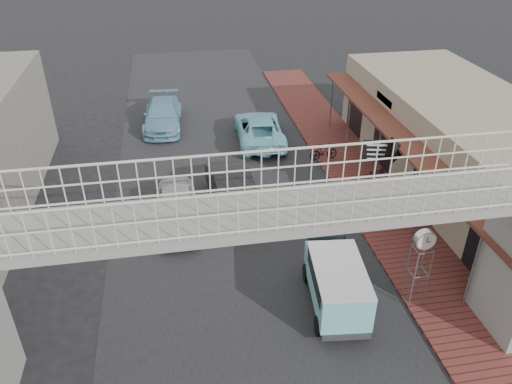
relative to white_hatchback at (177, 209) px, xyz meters
name	(u,v)px	position (x,y,z in m)	size (l,w,h in m)	color
ground	(245,271)	(2.26, -3.45, -0.74)	(120.00, 120.00, 0.00)	black
road_strip	(245,271)	(2.26, -3.45, -0.74)	(10.00, 60.00, 0.01)	black
sidewalk	(382,209)	(8.76, -0.45, -0.69)	(3.00, 40.00, 0.10)	brown
shophouse_row	(474,151)	(13.23, 0.55, 1.27)	(7.20, 18.00, 4.00)	gray
footbridge	(267,275)	(2.26, -7.45, 2.43)	(16.40, 2.40, 6.34)	gray
white_hatchback	(177,209)	(0.00, 0.00, 0.00)	(1.76, 4.37, 1.49)	silver
dark_sedan	(233,191)	(2.46, 0.99, 0.03)	(1.65, 4.72, 1.56)	black
angkot_curb	(259,129)	(4.76, 7.45, -0.01)	(2.45, 5.30, 1.47)	#7DCBDA
angkot_far	(163,115)	(-0.42, 10.44, 0.00)	(2.08, 5.13, 1.49)	#6FA7C0
angkot_van	(337,280)	(4.91, -5.73, 0.38)	(2.01, 3.77, 1.78)	black
motorcycle_near	(374,175)	(9.22, 1.75, -0.21)	(0.57, 1.64, 0.86)	black
motorcycle_far	(324,152)	(7.56, 4.47, -0.20)	(0.42, 1.47, 0.88)	black
street_clock	(424,243)	(7.56, -5.96, 1.69)	(0.69, 0.55, 2.81)	#59595B
arrow_sign	(396,152)	(9.13, -0.19, 1.92)	(1.91, 1.25, 3.18)	#59595B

